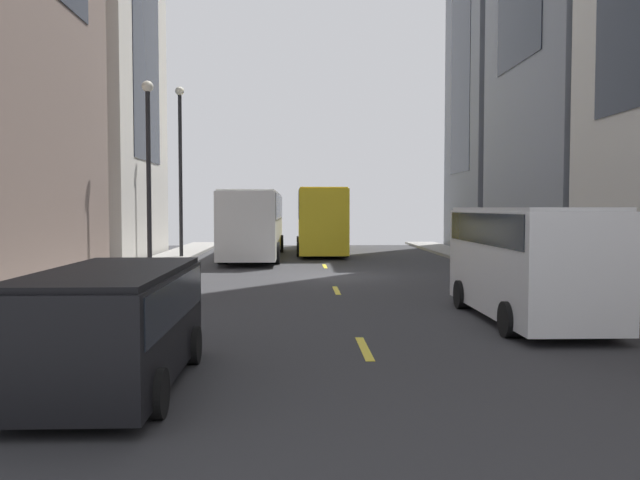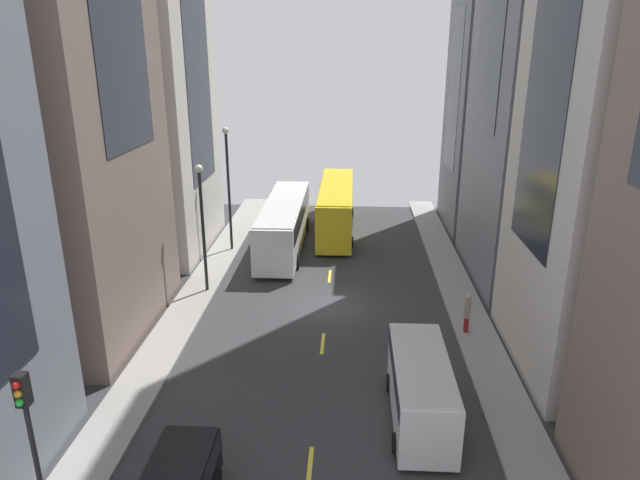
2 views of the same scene
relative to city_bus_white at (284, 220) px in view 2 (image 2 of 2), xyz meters
name	(u,v)px [view 2 (image 2 of 2)]	position (x,y,z in m)	size (l,w,h in m)	color
ground_plane	(327,306)	(3.41, -9.39, -2.01)	(41.03, 41.03, 0.00)	#333335
sidewalk_west	(192,301)	(-4.10, -9.39, -1.93)	(2.02, 44.00, 0.15)	gray
sidewalk_east	(465,308)	(10.91, -9.39, -1.93)	(2.02, 44.00, 0.15)	gray
lane_stripe_1	(310,467)	(3.41, -21.99, -2.00)	(0.16, 2.00, 0.01)	yellow
lane_stripe_2	(323,344)	(3.41, -13.59, -2.00)	(0.16, 2.00, 0.01)	yellow
lane_stripe_3	(330,276)	(3.41, -5.19, -2.00)	(0.16, 2.00, 0.01)	yellow
lane_stripe_4	(334,234)	(3.41, 3.21, -2.00)	(0.16, 2.00, 0.01)	yellow
lane_stripe_5	(337,204)	(3.41, 11.61, -2.00)	(0.16, 2.00, 0.01)	yellow
building_west_2	(144,89)	(-8.92, -0.41, 8.88)	(7.29, 10.18, 21.79)	beige
building_east_3	(496,90)	(15.15, 6.05, 8.46)	(6.12, 8.30, 20.94)	slate
city_bus_white	(284,220)	(0.00, 0.00, 0.00)	(2.80, 12.70, 3.35)	silver
streetcar_yellow	(336,204)	(3.52, 4.14, 0.11)	(2.70, 12.40, 3.59)	yellow
delivery_van_white	(421,385)	(7.37, -19.19, -0.49)	(2.25, 6.05, 2.58)	white
pedestrian_crossing_mid	(467,312)	(10.42, -12.26, -0.78)	(0.33, 0.33, 2.01)	maroon
traffic_light_near_corner	(30,433)	(-3.49, -25.90, 2.11)	(0.32, 0.44, 5.69)	black
streetlamp_near	(202,216)	(-3.59, -7.96, 2.61)	(0.44, 0.44, 7.33)	black
streetlamp_far	(228,178)	(-3.59, -0.93, 3.17)	(0.44, 0.44, 8.39)	black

